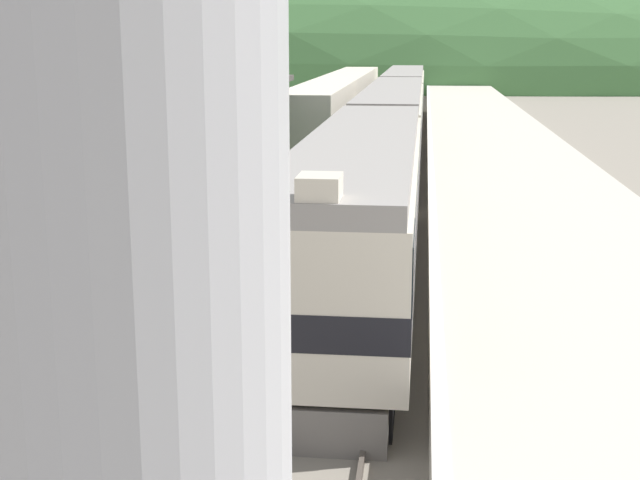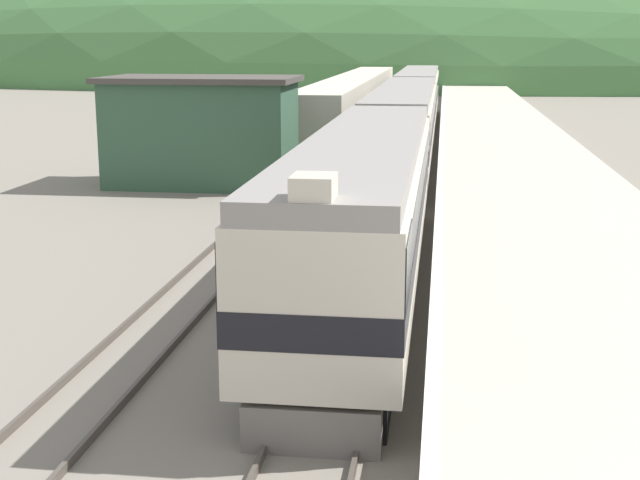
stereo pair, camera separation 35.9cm
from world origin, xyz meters
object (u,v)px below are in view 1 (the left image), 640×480
(express_train_lead_car, at_px, (361,207))
(carriage_third, at_px, (404,94))
(siding_train, at_px, (341,103))
(carriage_second, at_px, (393,124))

(express_train_lead_car, distance_m, carriage_third, 46.01)
(carriage_third, relative_size, siding_train, 0.55)
(carriage_third, distance_m, siding_train, 7.10)
(carriage_second, bearing_deg, carriage_third, 90.00)
(siding_train, bearing_deg, express_train_lead_car, -83.97)
(carriage_second, distance_m, carriage_third, 23.83)
(express_train_lead_car, bearing_deg, siding_train, 96.03)
(express_train_lead_car, distance_m, carriage_second, 22.18)
(carriage_second, relative_size, carriage_third, 1.00)
(carriage_third, height_order, siding_train, carriage_third)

